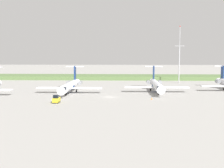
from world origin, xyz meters
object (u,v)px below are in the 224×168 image
Objects in this scene: regional_jet_third at (156,85)px; safety_cone_front_marker at (152,99)px; antenna_mast at (179,60)px; regional_jet_second at (70,85)px; baggage_tug at (56,99)px.

safety_cone_front_marker is at bearing -99.63° from regional_jet_third.
regional_jet_third is at bearing -112.92° from antenna_mast.
antenna_mast is (44.67, 36.76, 8.44)m from regional_jet_second.
antenna_mast is 48.34× the size of safety_cone_front_marker.
regional_jet_second is at bearing 150.91° from safety_cone_front_marker.
regional_jet_second is 22.77m from baggage_tug.
safety_cone_front_marker is (27.48, -15.29, -2.26)m from regional_jet_second.
antenna_mast reaches higher than regional_jet_third.
regional_jet_third is 40.48m from baggage_tug.
regional_jet_third is 9.69× the size of baggage_tug.
antenna_mast is 55.85m from safety_cone_front_marker.
regional_jet_third is 19.44m from safety_cone_front_marker.
regional_jet_second is 30.94m from regional_jet_third.
regional_jet_second is at bearing 90.28° from baggage_tug.
safety_cone_front_marker is at bearing -108.28° from antenna_mast.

